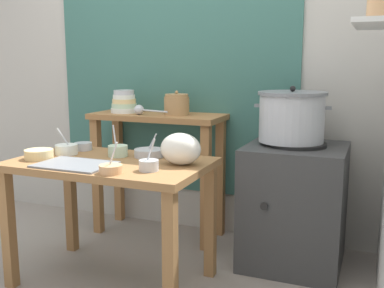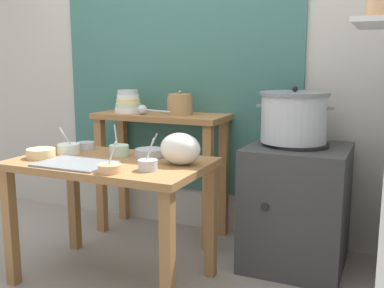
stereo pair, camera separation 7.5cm
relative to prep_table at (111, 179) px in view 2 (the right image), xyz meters
name	(u,v)px [view 2 (the right image)]	position (x,y,z in m)	size (l,w,h in m)	color
ground_plane	(121,286)	(0.08, -0.05, -0.61)	(9.00, 9.00, 0.00)	gray
wall_back	(208,57)	(0.16, 1.04, 0.69)	(4.40, 0.12, 2.60)	#B2ADA3
prep_table	(111,179)	(0.00, 0.00, 0.00)	(1.10, 0.66, 0.72)	olive
back_shelf_table	(161,144)	(-0.09, 0.78, 0.07)	(0.96, 0.40, 0.90)	#9E6B3D
stove_block	(296,206)	(0.92, 0.65, -0.23)	(0.60, 0.61, 0.78)	#383838
steamer_pot	(294,117)	(0.88, 0.67, 0.33)	(0.47, 0.42, 0.34)	#B7BABF
clay_pot	(180,105)	(0.06, 0.78, 0.36)	(0.18, 0.18, 0.17)	#A37A4C
bowl_stack_enamel	(128,102)	(-0.35, 0.76, 0.36)	(0.20, 0.20, 0.16)	silver
ladle	(144,110)	(-0.17, 0.67, 0.33)	(0.28, 0.10, 0.07)	#B7BABF
serving_tray	(76,164)	(-0.11, -0.17, 0.12)	(0.40, 0.28, 0.01)	slate
plastic_bag	(180,149)	(0.41, 0.06, 0.20)	(0.23, 0.17, 0.17)	silver
prep_bowl_0	(119,150)	(-0.02, 0.12, 0.15)	(0.11, 0.11, 0.18)	#B7D1AD
prep_bowl_1	(41,153)	(-0.40, -0.11, 0.14)	(0.16, 0.16, 0.05)	#E5C684
prep_bowl_2	(176,152)	(0.31, 0.21, 0.14)	(0.10, 0.10, 0.06)	#B7BABF
prep_bowl_3	(110,168)	(0.17, -0.25, 0.14)	(0.12, 0.12, 0.16)	tan
prep_bowl_4	(148,164)	(0.31, -0.13, 0.14)	(0.10, 0.10, 0.17)	#B7BABF
prep_bowl_5	(86,145)	(-0.33, 0.21, 0.14)	(0.11, 0.11, 0.05)	#B7BABF
prep_bowl_6	(69,148)	(-0.34, 0.06, 0.14)	(0.13, 0.13, 0.16)	silver
prep_bowl_7	(150,152)	(0.15, 0.18, 0.14)	(0.17, 0.17, 0.14)	#B7BABF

